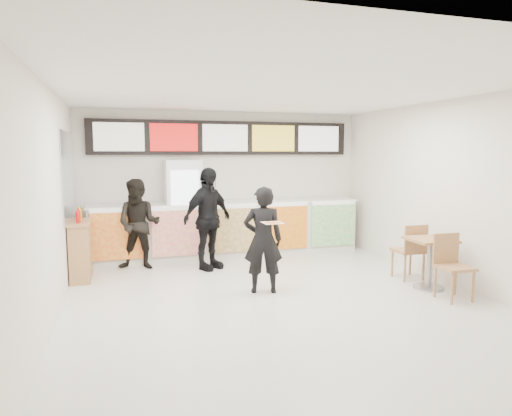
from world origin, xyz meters
name	(u,v)px	position (x,y,z in m)	size (l,w,h in m)	color
floor	(279,302)	(0.00, 0.00, 0.00)	(7.00, 7.00, 0.00)	beige
ceiling	(281,90)	(0.00, 0.00, 3.00)	(7.00, 7.00, 0.00)	white
wall_back	(224,183)	(0.00, 3.50, 1.50)	(6.00, 6.00, 0.00)	silver
wall_left	(48,206)	(-3.00, 0.00, 1.50)	(7.00, 7.00, 0.00)	silver
wall_right	(456,193)	(3.00, 0.00, 1.50)	(7.00, 7.00, 0.00)	silver
service_counter	(229,229)	(0.00, 3.09, 0.57)	(5.56, 0.77, 1.14)	silver
menu_board	(225,138)	(0.00, 3.41, 2.45)	(5.50, 0.14, 0.70)	black
drinks_fridge	(183,210)	(-0.93, 3.11, 1.00)	(0.70, 0.67, 2.00)	white
mirror_panel	(68,176)	(-2.99, 2.45, 1.75)	(0.01, 2.00, 1.50)	#B2B7BF
customer_main	(263,240)	(-0.08, 0.52, 0.82)	(0.60, 0.39, 1.64)	black
customer_left	(139,224)	(-1.83, 2.55, 0.84)	(0.81, 0.63, 1.67)	black
customer_mid	(208,219)	(-0.62, 2.17, 0.94)	(1.10, 0.46, 1.88)	black
pizza_slice	(273,222)	(-0.08, 0.07, 1.16)	(0.36, 0.36, 0.02)	beige
cafe_table	(430,254)	(2.50, -0.06, 0.56)	(0.67, 1.65, 0.96)	#AB754E
condiment_ledge	(81,250)	(-2.82, 2.11, 0.51)	(0.36, 0.89, 1.19)	#AB754E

